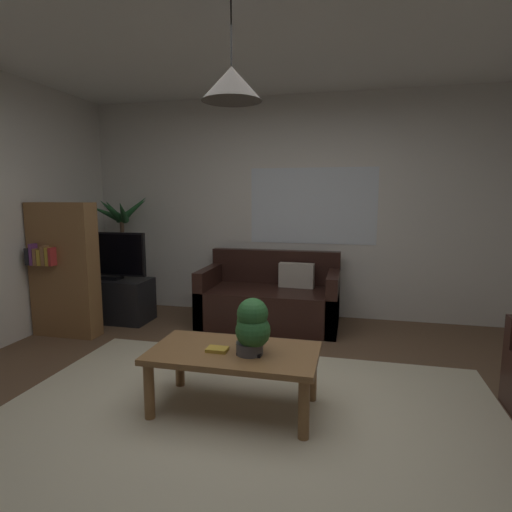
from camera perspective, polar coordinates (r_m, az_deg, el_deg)
name	(u,v)px	position (r m, az deg, el deg)	size (l,w,h in m)	color
floor	(246,420)	(2.97, -1.43, -21.57)	(5.27, 5.03, 0.02)	brown
rug	(238,434)	(2.80, -2.56, -23.30)	(3.43, 2.77, 0.01)	beige
wall_back	(298,208)	(5.08, 5.86, 6.60)	(5.39, 0.06, 2.64)	silver
window_pane	(313,206)	(5.03, 7.78, 6.83)	(1.50, 0.01, 0.90)	white
couch_under_window	(270,301)	(4.78, 1.99, -6.15)	(1.54, 0.81, 0.82)	black
coffee_table	(234,359)	(2.92, -3.06, -14.00)	(1.14, 0.62, 0.43)	olive
book_on_table_0	(217,349)	(2.88, -5.36, -12.68)	(0.14, 0.10, 0.02)	gold
remote_on_table_0	(249,354)	(2.80, -0.94, -13.34)	(0.05, 0.16, 0.02)	black
potted_plant_on_table	(252,325)	(2.77, -0.52, -9.52)	(0.23, 0.24, 0.38)	#4C4C51
tv_stand	(113,300)	(5.21, -19.08, -5.69)	(0.90, 0.44, 0.50)	black
tv	(110,255)	(5.09, -19.49, 0.10)	(0.89, 0.16, 0.55)	black
potted_palm_corner	(123,255)	(5.53, -17.78, 0.14)	(0.78, 0.86, 1.50)	#4C4C51
bookshelf_corner	(64,269)	(4.76, -24.94, -1.69)	(0.70, 0.31, 1.40)	olive
pendant_lamp	(232,84)	(2.79, -3.37, 22.59)	(0.38, 0.38, 0.59)	black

